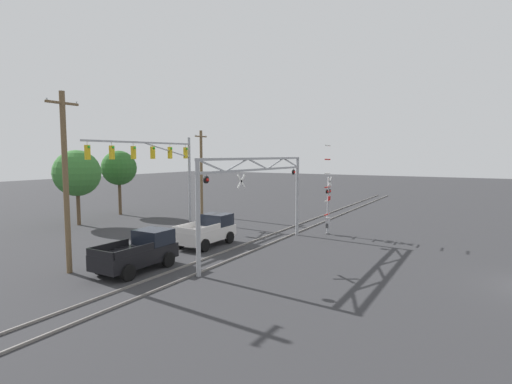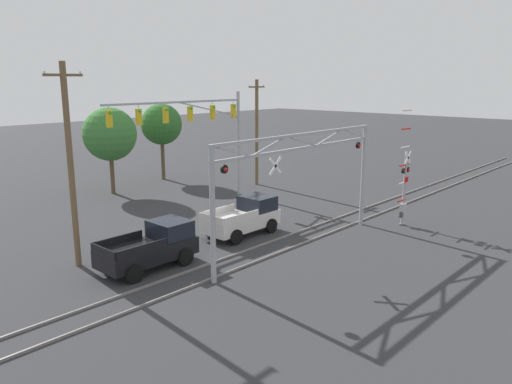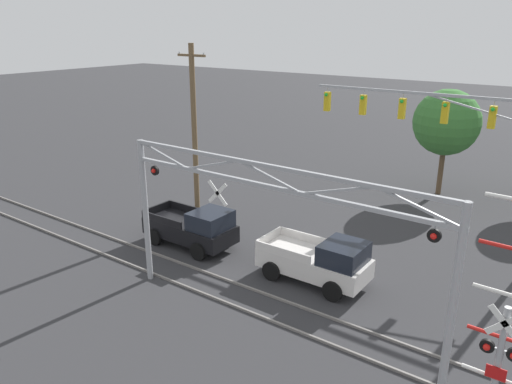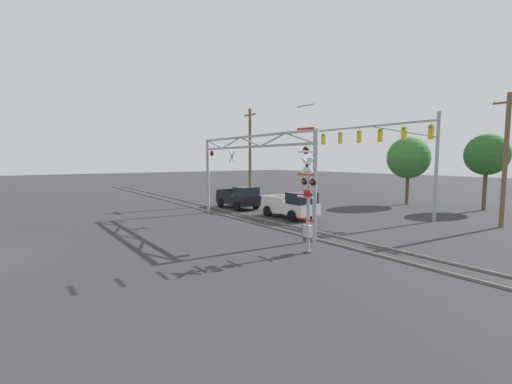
{
  "view_description": "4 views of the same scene",
  "coord_description": "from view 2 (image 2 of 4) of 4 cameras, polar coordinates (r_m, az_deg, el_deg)",
  "views": [
    {
      "loc": [
        -21.87,
        2.8,
        6.2
      ],
      "look_at": [
        1.31,
        16.22,
        3.7
      ],
      "focal_mm": 28.0,
      "sensor_mm": 36.0,
      "label": 1
    },
    {
      "loc": [
        -19.81,
        0.26,
        8.61
      ],
      "look_at": [
        -1.99,
        16.6,
        3.16
      ],
      "focal_mm": 35.0,
      "sensor_mm": 36.0,
      "label": 2
    },
    {
      "loc": [
        8.67,
        2.53,
        10.3
      ],
      "look_at": [
        -1.91,
        17.25,
        4.19
      ],
      "focal_mm": 35.0,
      "sensor_mm": 36.0,
      "label": 3
    },
    {
      "loc": [
        19.06,
        2.12,
        4.39
      ],
      "look_at": [
        -0.8,
        16.4,
        2.09
      ],
      "focal_mm": 24.0,
      "sensor_mm": 36.0,
      "label": 4
    }
  ],
  "objects": [
    {
      "name": "rail_track_near",
      "position": [
        26.48,
        4.52,
        -6.2
      ],
      "size": [
        80.0,
        0.08,
        0.1
      ],
      "primitive_type": "cube",
      "color": "gray",
      "rests_on": "ground_plane"
    },
    {
      "name": "rail_track_far",
      "position": [
        27.34,
        2.15,
        -5.55
      ],
      "size": [
        80.0,
        0.08,
        0.1
      ],
      "primitive_type": "cube",
      "color": "gray",
      "rests_on": "ground_plane"
    },
    {
      "name": "crossing_gantry",
      "position": [
        25.26,
        5.17,
        2.63
      ],
      "size": [
        12.42,
        0.28,
        6.03
      ],
      "color": "#9EA0A5",
      "rests_on": "ground_plane"
    },
    {
      "name": "crossing_signal_mast",
      "position": [
        30.98,
        16.57,
        0.6
      ],
      "size": [
        1.25,
        0.35,
        6.97
      ],
      "color": "#9EA0A5",
      "rests_on": "ground_plane"
    },
    {
      "name": "traffic_signal_span",
      "position": [
        35.21,
        -6.07,
        7.76
      ],
      "size": [
        11.42,
        0.39,
        7.77
      ],
      "color": "#9EA0A5",
      "rests_on": "ground_plane"
    },
    {
      "name": "pickup_truck_lead",
      "position": [
        28.4,
        -1.31,
        -2.87
      ],
      "size": [
        4.62,
        2.23,
        2.04
      ],
      "color": "silver",
      "rests_on": "ground_plane"
    },
    {
      "name": "pickup_truck_following",
      "position": [
        23.96,
        -11.78,
        -6.13
      ],
      "size": [
        4.62,
        2.23,
        2.04
      ],
      "color": "black",
      "rests_on": "ground_plane"
    },
    {
      "name": "utility_pole_left",
      "position": [
        24.2,
        -20.44,
        2.97
      ],
      "size": [
        1.8,
        0.28,
        9.42
      ],
      "color": "brown",
      "rests_on": "ground_plane"
    },
    {
      "name": "utility_pole_right",
      "position": [
        41.33,
        0.08,
        6.95
      ],
      "size": [
        1.8,
        0.28,
        8.65
      ],
      "color": "brown",
      "rests_on": "ground_plane"
    },
    {
      "name": "background_tree_beyond_span",
      "position": [
        39.49,
        -16.37,
        6.35
      ],
      "size": [
        4.05,
        4.05,
        6.63
      ],
      "color": "brown",
      "rests_on": "ground_plane"
    },
    {
      "name": "background_tree_far_left_verge",
      "position": [
        44.32,
        -10.76,
        7.59
      ],
      "size": [
        3.55,
        3.55,
        6.63
      ],
      "color": "brown",
      "rests_on": "ground_plane"
    }
  ]
}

